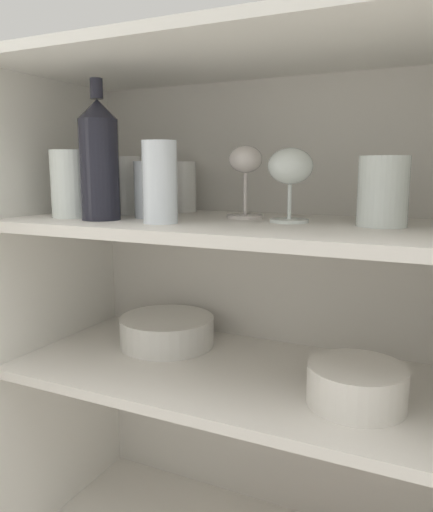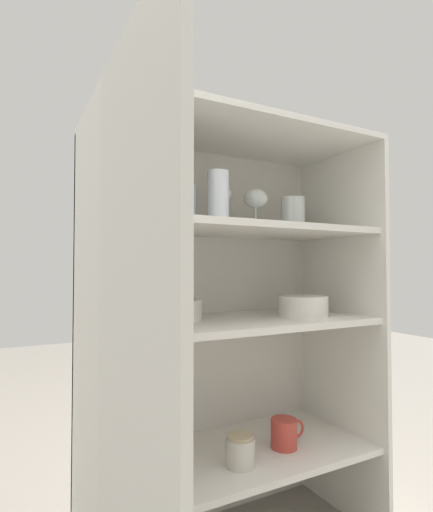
% 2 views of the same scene
% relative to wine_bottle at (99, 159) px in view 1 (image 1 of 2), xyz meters
% --- Properties ---
extents(cupboard_back_panel, '(0.89, 0.02, 1.27)m').
position_rel_wine_bottle_xyz_m(cupboard_back_panel, '(0.24, 0.29, -0.47)').
color(cupboard_back_panel, silver).
rests_on(cupboard_back_panel, ground_plane).
extents(cupboard_side_left, '(0.02, 0.42, 1.27)m').
position_rel_wine_bottle_xyz_m(cupboard_side_left, '(-0.20, 0.09, -0.47)').
color(cupboard_side_left, white).
rests_on(cupboard_side_left, ground_plane).
extents(cupboard_top_panel, '(0.89, 0.42, 0.02)m').
position_rel_wine_bottle_xyz_m(cupboard_top_panel, '(0.24, 0.09, 0.18)').
color(cupboard_top_panel, white).
rests_on(cupboard_top_panel, cupboard_side_left).
extents(shelf_board_middle, '(0.86, 0.39, 0.02)m').
position_rel_wine_bottle_xyz_m(shelf_board_middle, '(0.24, 0.09, -0.41)').
color(shelf_board_middle, silver).
extents(shelf_board_upper, '(0.86, 0.39, 0.02)m').
position_rel_wine_bottle_xyz_m(shelf_board_upper, '(0.24, 0.09, -0.12)').
color(shelf_board_upper, silver).
extents(tumbler_glass_0, '(0.07, 0.07, 0.11)m').
position_rel_wine_bottle_xyz_m(tumbler_glass_0, '(0.06, 0.08, -0.06)').
color(tumbler_glass_0, white).
rests_on(tumbler_glass_0, shelf_board_upper).
extents(tumbler_glass_1, '(0.06, 0.06, 0.14)m').
position_rel_wine_bottle_xyz_m(tumbler_glass_1, '(0.13, -0.00, -0.04)').
color(tumbler_glass_1, white).
rests_on(tumbler_glass_1, shelf_board_upper).
extents(tumbler_glass_2, '(0.08, 0.08, 0.11)m').
position_rel_wine_bottle_xyz_m(tumbler_glass_2, '(0.49, 0.11, -0.05)').
color(tumbler_glass_2, white).
rests_on(tumbler_glass_2, shelf_board_upper).
extents(tumbler_glass_3, '(0.08, 0.08, 0.13)m').
position_rel_wine_bottle_xyz_m(tumbler_glass_3, '(-0.08, 0.02, -0.05)').
color(tumbler_glass_3, white).
rests_on(tumbler_glass_3, shelf_board_upper).
extents(tumbler_glass_4, '(0.08, 0.08, 0.12)m').
position_rel_wine_bottle_xyz_m(tumbler_glass_4, '(-0.04, 0.12, -0.05)').
color(tumbler_glass_4, white).
rests_on(tumbler_glass_4, shelf_board_upper).
extents(tumbler_glass_5, '(0.06, 0.06, 0.11)m').
position_rel_wine_bottle_xyz_m(tumbler_glass_5, '(0.05, 0.22, -0.06)').
color(tumbler_glass_5, white).
rests_on(tumbler_glass_5, shelf_board_upper).
extents(wine_glass_0, '(0.07, 0.07, 0.14)m').
position_rel_wine_bottle_xyz_m(wine_glass_0, '(0.23, 0.15, -0.01)').
color(wine_glass_0, silver).
rests_on(wine_glass_0, shelf_board_upper).
extents(wine_glass_1, '(0.08, 0.08, 0.13)m').
position_rel_wine_bottle_xyz_m(wine_glass_1, '(0.33, 0.11, -0.02)').
color(wine_glass_1, white).
rests_on(wine_glass_1, shelf_board_upper).
extents(wine_bottle, '(0.07, 0.07, 0.25)m').
position_rel_wine_bottle_xyz_m(wine_bottle, '(0.00, 0.00, 0.00)').
color(wine_bottle, black).
rests_on(wine_bottle, shelf_board_upper).
extents(plate_stack_white, '(0.21, 0.21, 0.06)m').
position_rel_wine_bottle_xyz_m(plate_stack_white, '(0.04, 0.16, -0.37)').
color(plate_stack_white, silver).
rests_on(plate_stack_white, shelf_board_middle).
extents(mixing_bowl_large, '(0.16, 0.16, 0.07)m').
position_rel_wine_bottle_xyz_m(mixing_bowl_large, '(0.47, 0.04, -0.36)').
color(mixing_bowl_large, silver).
rests_on(mixing_bowl_large, shelf_board_middle).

